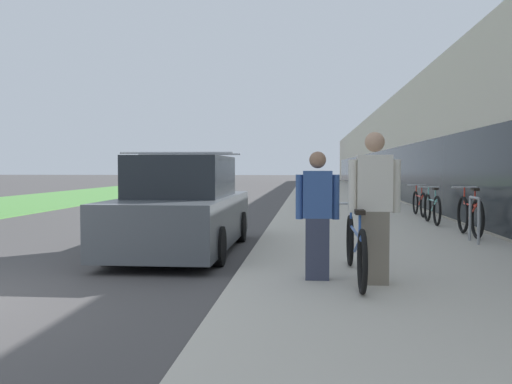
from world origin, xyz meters
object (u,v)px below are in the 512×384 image
(person_rider, at_px, (374,208))
(parked_sedan_curbside, at_px, (183,209))
(person_bystander, at_px, (317,215))
(cruiser_bike_middle, at_px, (432,208))
(tandem_bicycle, at_px, (355,247))
(bike_rack_hoop, at_px, (474,215))
(cruiser_bike_nearest, at_px, (470,216))
(cruiser_bike_farthest, at_px, (419,203))

(person_rider, bearing_deg, parked_sedan_curbside, 134.58)
(person_bystander, distance_m, cruiser_bike_middle, 7.84)
(tandem_bicycle, height_order, bike_rack_hoop, tandem_bicycle)
(bike_rack_hoop, relative_size, parked_sedan_curbside, 0.18)
(tandem_bicycle, distance_m, cruiser_bike_middle, 7.56)
(bike_rack_hoop, bearing_deg, person_rider, -119.90)
(person_rider, xyz_separation_m, cruiser_bike_middle, (2.25, 7.47, -0.52))
(cruiser_bike_nearest, xyz_separation_m, parked_sedan_curbside, (-5.41, -1.96, 0.24))
(cruiser_bike_middle, bearing_deg, cruiser_bike_farthest, 86.89)
(bike_rack_hoop, height_order, parked_sedan_curbside, parked_sedan_curbside)
(bike_rack_hoop, xyz_separation_m, cruiser_bike_farthest, (0.13, 5.87, -0.14))
(cruiser_bike_farthest, bearing_deg, cruiser_bike_middle, -93.11)
(cruiser_bike_nearest, bearing_deg, person_bystander, -123.25)
(bike_rack_hoop, bearing_deg, tandem_bicycle, -124.15)
(tandem_bicycle, bearing_deg, cruiser_bike_middle, 71.20)
(bike_rack_hoop, distance_m, cruiser_bike_nearest, 1.08)
(cruiser_bike_middle, distance_m, parked_sedan_curbside, 6.87)
(cruiser_bike_farthest, bearing_deg, bike_rack_hoop, -91.23)
(person_rider, relative_size, cruiser_bike_nearest, 0.99)
(person_rider, relative_size, cruiser_bike_farthest, 0.99)
(tandem_bicycle, xyz_separation_m, person_bystander, (-0.47, -0.11, 0.41))
(tandem_bicycle, bearing_deg, cruiser_bike_nearest, 60.31)
(person_rider, height_order, parked_sedan_curbside, person_rider)
(tandem_bicycle, bearing_deg, cruiser_bike_farthest, 74.84)
(person_bystander, xyz_separation_m, bike_rack_hoop, (2.91, 3.70, -0.27))
(tandem_bicycle, distance_m, bike_rack_hoop, 4.34)
(person_bystander, bearing_deg, cruiser_bike_farthest, 72.42)
(tandem_bicycle, xyz_separation_m, parked_sedan_curbside, (-2.76, 2.68, 0.27))
(person_bystander, relative_size, cruiser_bike_farthest, 0.87)
(cruiser_bike_middle, distance_m, cruiser_bike_farthest, 2.30)
(person_rider, bearing_deg, cruiser_bike_farthest, 76.35)
(cruiser_bike_farthest, bearing_deg, person_rider, -103.65)
(person_rider, distance_m, bike_rack_hoop, 4.52)
(cruiser_bike_farthest, bearing_deg, person_bystander, -107.58)
(person_rider, bearing_deg, tandem_bicycle, 120.57)
(person_rider, height_order, person_bystander, person_rider)
(cruiser_bike_farthest, bearing_deg, cruiser_bike_nearest, -88.97)
(person_rider, distance_m, parked_sedan_curbside, 4.21)
(person_rider, bearing_deg, bike_rack_hoop, 60.10)
(person_bystander, bearing_deg, cruiser_bike_nearest, 56.75)
(bike_rack_hoop, relative_size, cruiser_bike_nearest, 0.47)
(tandem_bicycle, bearing_deg, person_bystander, -166.34)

